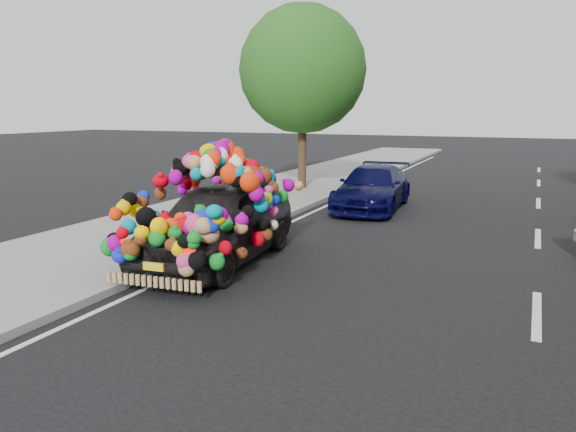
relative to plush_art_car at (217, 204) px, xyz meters
The scene contains 7 objects.
ground 2.18m from the plush_art_car, 18.75° to the right, with size 100.00×100.00×0.00m, color black.
sidewalk 2.77m from the plush_art_car, 166.27° to the right, with size 4.00×60.00×0.12m, color gray.
kerb 1.30m from the plush_art_car, 132.00° to the right, with size 0.15×60.00×0.13m, color gray.
lane_markings 5.54m from the plush_art_car, ahead, with size 6.00×50.00×0.01m, color silver, non-canonical shape.
tree_near_sidewalk 9.58m from the plush_art_car, 102.68° to the left, with size 4.20×4.20×6.13m.
plush_art_car is the anchor object (origin of this frame).
navy_sedan 6.61m from the plush_art_car, 80.26° to the left, with size 1.67×4.12×1.19m, color #050531.
Camera 1 is at (3.42, -8.04, 2.78)m, focal length 35.00 mm.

